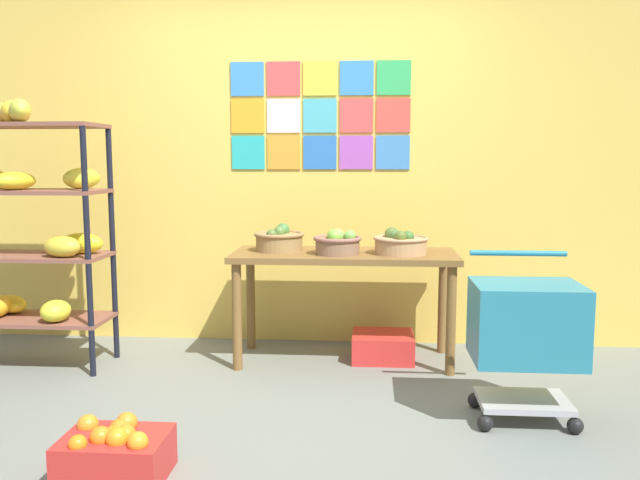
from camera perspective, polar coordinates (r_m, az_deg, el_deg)
ground at (r=3.43m, az=-4.13°, el=-15.70°), size 9.04×9.04×0.00m
back_wall_with_art at (r=4.70m, az=-1.46°, el=8.65°), size 5.13×0.07×2.91m
banana_shelf_unit at (r=4.51m, az=-23.91°, el=1.51°), size 0.93×0.52×1.69m
display_table at (r=4.25m, az=2.15°, el=-2.43°), size 1.45×0.60×0.72m
fruit_basket_left at (r=4.31m, az=-3.59°, el=0.03°), size 0.33×0.33×0.18m
fruit_basket_centre at (r=4.19m, az=7.05°, el=-0.27°), size 0.35×0.35×0.17m
fruit_basket_back_left at (r=4.15m, az=1.54°, el=-0.23°), size 0.31×0.31×0.16m
produce_crate_under_table at (r=4.41m, az=5.52°, el=-9.26°), size 0.41×0.36×0.17m
orange_crate_foreground at (r=2.98m, az=-17.49°, el=-17.28°), size 0.43×0.32×0.24m
shopping_cart at (r=3.46m, az=17.59°, el=-7.33°), size 0.53×0.45×0.84m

